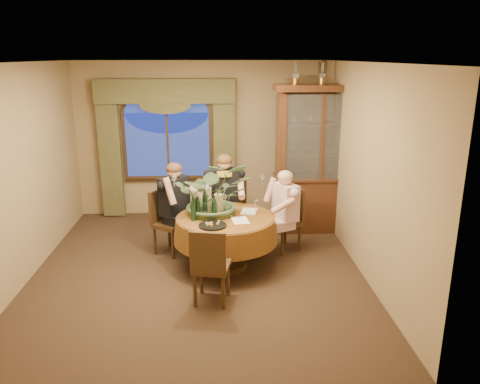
{
  "coord_description": "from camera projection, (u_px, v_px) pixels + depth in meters",
  "views": [
    {
      "loc": [
        0.27,
        -6.0,
        2.88
      ],
      "look_at": [
        0.59,
        0.07,
        1.1
      ],
      "focal_mm": 35.0,
      "sensor_mm": 36.0,
      "label": 1
    }
  ],
  "objects": [
    {
      "name": "wine_glass_person_pink",
      "position": [
        256.0,
        205.0,
        6.62
      ],
      "size": [
        0.07,
        0.07,
        0.18
      ],
      "primitive_type": null,
      "color": "silver",
      "rests_on": "dining_table"
    },
    {
      "name": "wine_bottle_2",
      "position": [
        193.0,
        209.0,
        6.24
      ],
      "size": [
        0.07,
        0.07,
        0.33
      ],
      "primitive_type": "cylinder",
      "color": "black",
      "rests_on": "dining_table"
    },
    {
      "name": "china_cabinet",
      "position": [
        318.0,
        160.0,
        7.75
      ],
      "size": [
        1.5,
        0.59,
        2.44
      ],
      "primitive_type": "cube",
      "color": "#381C0F",
      "rests_on": "floor"
    },
    {
      "name": "chair_back",
      "position": [
        170.0,
        223.0,
        6.98
      ],
      "size": [
        0.58,
        0.58,
        0.96
      ],
      "primitive_type": "cube",
      "rotation": [
        0.0,
        0.0,
        -2.16
      ],
      "color": "black",
      "rests_on": "floor"
    },
    {
      "name": "centerpiece_plant",
      "position": [
        214.0,
        168.0,
        6.39
      ],
      "size": [
        1.05,
        1.17,
        0.91
      ],
      "primitive_type": "imported",
      "color": "#425B37",
      "rests_on": "dining_table"
    },
    {
      "name": "cheese_platter",
      "position": [
        213.0,
        225.0,
        6.06
      ],
      "size": [
        0.36,
        0.36,
        0.02
      ],
      "primitive_type": "cylinder",
      "color": "black",
      "rests_on": "dining_table"
    },
    {
      "name": "wall_right",
      "position": [
        364.0,
        170.0,
        6.27
      ],
      "size": [
        0.0,
        5.0,
        5.0
      ],
      "primitive_type": "plane",
      "rotation": [
        1.57,
        0.0,
        -1.57
      ],
      "color": "#8C744F",
      "rests_on": "ground"
    },
    {
      "name": "oil_lamp_right",
      "position": [
        349.0,
        73.0,
        7.38
      ],
      "size": [
        0.11,
        0.11,
        0.34
      ],
      "primitive_type": null,
      "color": "#A5722D",
      "rests_on": "china_cabinet"
    },
    {
      "name": "floor",
      "position": [
        198.0,
        269.0,
        6.55
      ],
      "size": [
        5.0,
        5.0,
        0.0
      ],
      "primitive_type": "plane",
      "color": "black",
      "rests_on": "ground"
    },
    {
      "name": "wine_bottle_3",
      "position": [
        205.0,
        201.0,
        6.56
      ],
      "size": [
        0.07,
        0.07,
        0.33
      ],
      "primitive_type": "cylinder",
      "color": "black",
      "rests_on": "dining_table"
    },
    {
      "name": "wall_back",
      "position": [
        201.0,
        140.0,
        8.55
      ],
      "size": [
        4.5,
        0.0,
        4.5
      ],
      "primitive_type": "plane",
      "rotation": [
        1.57,
        0.0,
        0.0
      ],
      "color": "#8C744F",
      "rests_on": "ground"
    },
    {
      "name": "person_back",
      "position": [
        175.0,
        208.0,
        6.97
      ],
      "size": [
        0.67,
        0.67,
        1.39
      ],
      "primitive_type": null,
      "rotation": [
        0.0,
        0.0,
        -2.24
      ],
      "color": "black",
      "rests_on": "floor"
    },
    {
      "name": "arched_transom",
      "position": [
        166.0,
        102.0,
        8.26
      ],
      "size": [
        1.6,
        0.06,
        0.44
      ],
      "primitive_type": null,
      "color": "navy",
      "rests_on": "wall_back"
    },
    {
      "name": "tasting_paper_1",
      "position": [
        249.0,
        211.0,
        6.64
      ],
      "size": [
        0.27,
        0.34,
        0.0
      ],
      "primitive_type": "cube",
      "rotation": [
        0.0,
        0.0,
        -0.22
      ],
      "color": "white",
      "rests_on": "dining_table"
    },
    {
      "name": "olive_bowl",
      "position": [
        227.0,
        215.0,
        6.41
      ],
      "size": [
        0.16,
        0.16,
        0.05
      ],
      "primitive_type": "imported",
      "color": "#4B532B",
      "rests_on": "dining_table"
    },
    {
      "name": "wine_glass_person_scarf",
      "position": [
        225.0,
        200.0,
        6.86
      ],
      "size": [
        0.07,
        0.07,
        0.18
      ],
      "primitive_type": null,
      "color": "silver",
      "rests_on": "dining_table"
    },
    {
      "name": "tasting_paper_0",
      "position": [
        240.0,
        220.0,
        6.27
      ],
      "size": [
        0.25,
        0.33,
        0.0
      ],
      "primitive_type": "cube",
      "rotation": [
        0.0,
        0.0,
        0.15
      ],
      "color": "white",
      "rests_on": "dining_table"
    },
    {
      "name": "wine_bottle_1",
      "position": [
        196.0,
        203.0,
        6.48
      ],
      "size": [
        0.07,
        0.07,
        0.33
      ],
      "primitive_type": "cylinder",
      "color": "tan",
      "rests_on": "dining_table"
    },
    {
      "name": "window",
      "position": [
        168.0,
        146.0,
        8.48
      ],
      "size": [
        1.62,
        0.1,
        1.32
      ],
      "primitive_type": null,
      "color": "navy",
      "rests_on": "wall_back"
    },
    {
      "name": "chair_front_left",
      "position": [
        212.0,
        265.0,
        5.58
      ],
      "size": [
        0.49,
        0.49,
        0.96
      ],
      "primitive_type": "cube",
      "rotation": [
        0.0,
        0.0,
        -0.2
      ],
      "color": "black",
      "rests_on": "floor"
    },
    {
      "name": "chair_right",
      "position": [
        284.0,
        220.0,
        7.07
      ],
      "size": [
        0.58,
        0.58,
        0.96
      ],
      "primitive_type": "cube",
      "rotation": [
        0.0,
        0.0,
        -4.17
      ],
      "color": "black",
      "rests_on": "floor"
    },
    {
      "name": "ceiling",
      "position": [
        193.0,
        62.0,
        5.76
      ],
      "size": [
        5.0,
        5.0,
        0.0
      ],
      "primitive_type": "plane",
      "rotation": [
        3.14,
        0.0,
        0.0
      ],
      "color": "white",
      "rests_on": "wall_back"
    },
    {
      "name": "person_pink",
      "position": [
        285.0,
        213.0,
        6.89
      ],
      "size": [
        0.58,
        0.6,
        1.3
      ],
      "primitive_type": null,
      "rotation": [
        0.0,
        0.0,
        -4.28
      ],
      "color": "#CAA5A8",
      "rests_on": "floor"
    },
    {
      "name": "wine_glass_person_back",
      "position": [
        199.0,
        204.0,
        6.67
      ],
      "size": [
        0.07,
        0.07,
        0.18
      ],
      "primitive_type": null,
      "color": "silver",
      "rests_on": "dining_table"
    },
    {
      "name": "wine_bottle_0",
      "position": [
        197.0,
        207.0,
        6.3
      ],
      "size": [
        0.07,
        0.07,
        0.33
      ],
      "primitive_type": "cylinder",
      "color": "black",
      "rests_on": "dining_table"
    },
    {
      "name": "chair_back_right",
      "position": [
        232.0,
        212.0,
        7.43
      ],
      "size": [
        0.47,
        0.47,
        0.96
      ],
      "primitive_type": "cube",
      "rotation": [
        0.0,
        0.0,
        -3.28
      ],
      "color": "black",
      "rests_on": "floor"
    },
    {
      "name": "oil_lamp_left",
      "position": [
        296.0,
        73.0,
        7.33
      ],
      "size": [
        0.11,
        0.11,
        0.34
      ],
      "primitive_type": null,
      "color": "#A5722D",
      "rests_on": "china_cabinet"
    },
    {
      "name": "drapery_left",
      "position": [
        110.0,
        154.0,
        8.41
      ],
      "size": [
        0.38,
        0.14,
        2.32
      ],
      "primitive_type": "cube",
      "color": "#474523",
      "rests_on": "floor"
    },
    {
      "name": "wine_bottle_5",
      "position": [
        210.0,
        205.0,
        6.4
      ],
      "size": [
        0.07,
        0.07,
        0.33
      ],
      "primitive_type": "cylinder",
      "color": "tan",
      "rests_on": "dining_table"
    },
    {
      "name": "drapery_right",
      "position": [
        225.0,
        152.0,
        8.52
      ],
      "size": [
        0.38,
        0.14,
        2.32
      ],
      "primitive_type": "cube",
      "color": "#474523",
      "rests_on": "floor"
    },
    {
      "name": "oil_lamp_center",
      "position": [
        322.0,
        73.0,
        7.35
      ],
      "size": [
        0.11,
        0.11,
        0.34
      ],
      "primitive_type": null,
      "color": "#A5722D",
      "rests_on": "china_cabinet"
    },
    {
      "name": "swag_valance",
      "position": [
        165.0,
        91.0,
        8.13
      ],
      "size": [
        2.45,
        0.16,
        0.42
      ],
      "primitive_type": null,
      "color": "#474523",
      "rests_on": "wall_back"
    },
    {
      "name": "stoneware_vase",
      "position": [
        219.0,
        205.0,
        6.46
      ],
      "size": [
        0.16,
        0.16,
        0.3
      ],
      "primitive_type": null,
      "color": "tan",
      "rests_on": "dining_table"
    },
    {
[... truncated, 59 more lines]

